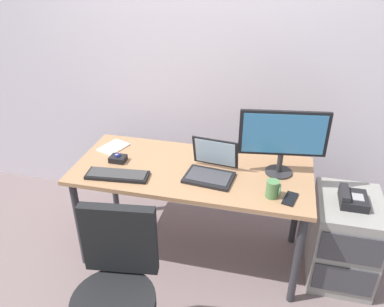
{
  "coord_description": "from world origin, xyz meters",
  "views": [
    {
      "loc": [
        0.52,
        -2.16,
        2.1
      ],
      "look_at": [
        0.0,
        0.0,
        0.86
      ],
      "focal_mm": 35.81,
      "sensor_mm": 36.0,
      "label": 1
    }
  ],
  "objects_px": {
    "laptop": "(211,168)",
    "paper_notepad": "(113,147)",
    "monitor_main": "(283,137)",
    "coffee_mug": "(273,189)",
    "file_cabinet": "(343,239)",
    "desk_phone": "(352,199)",
    "trackball_mouse": "(118,158)",
    "keyboard": "(117,175)",
    "cell_phone": "(290,199)",
    "office_chair": "(118,300)"
  },
  "relations": [
    {
      "from": "coffee_mug",
      "to": "paper_notepad",
      "type": "bearing_deg",
      "value": 163.36
    },
    {
      "from": "desk_phone",
      "to": "laptop",
      "type": "bearing_deg",
      "value": -175.8
    },
    {
      "from": "monitor_main",
      "to": "cell_phone",
      "type": "distance_m",
      "value": 0.4
    },
    {
      "from": "desk_phone",
      "to": "cell_phone",
      "type": "distance_m",
      "value": 0.46
    },
    {
      "from": "keyboard",
      "to": "file_cabinet",
      "type": "bearing_deg",
      "value": 9.28
    },
    {
      "from": "trackball_mouse",
      "to": "cell_phone",
      "type": "distance_m",
      "value": 1.2
    },
    {
      "from": "paper_notepad",
      "to": "cell_phone",
      "type": "distance_m",
      "value": 1.35
    },
    {
      "from": "office_chair",
      "to": "coffee_mug",
      "type": "bearing_deg",
      "value": 42.89
    },
    {
      "from": "monitor_main",
      "to": "laptop",
      "type": "distance_m",
      "value": 0.5
    },
    {
      "from": "monitor_main",
      "to": "coffee_mug",
      "type": "relative_size",
      "value": 5.06
    },
    {
      "from": "office_chair",
      "to": "paper_notepad",
      "type": "xyz_separation_m",
      "value": [
        -0.45,
        1.05,
        0.33
      ]
    },
    {
      "from": "keyboard",
      "to": "paper_notepad",
      "type": "xyz_separation_m",
      "value": [
        -0.19,
        0.37,
        -0.01
      ]
    },
    {
      "from": "keyboard",
      "to": "laptop",
      "type": "xyz_separation_m",
      "value": [
        0.59,
        0.16,
        0.04
      ]
    },
    {
      "from": "file_cabinet",
      "to": "paper_notepad",
      "type": "height_order",
      "value": "paper_notepad"
    },
    {
      "from": "monitor_main",
      "to": "trackball_mouse",
      "type": "height_order",
      "value": "monitor_main"
    },
    {
      "from": "laptop",
      "to": "cell_phone",
      "type": "distance_m",
      "value": 0.54
    },
    {
      "from": "laptop",
      "to": "trackball_mouse",
      "type": "distance_m",
      "value": 0.67
    },
    {
      "from": "desk_phone",
      "to": "monitor_main",
      "type": "relative_size",
      "value": 0.36
    },
    {
      "from": "file_cabinet",
      "to": "keyboard",
      "type": "xyz_separation_m",
      "value": [
        -1.51,
        -0.25,
        0.44
      ]
    },
    {
      "from": "laptop",
      "to": "paper_notepad",
      "type": "height_order",
      "value": "laptop"
    },
    {
      "from": "desk_phone",
      "to": "trackball_mouse",
      "type": "bearing_deg",
      "value": -178.52
    },
    {
      "from": "cell_phone",
      "to": "trackball_mouse",
      "type": "bearing_deg",
      "value": -174.29
    },
    {
      "from": "laptop",
      "to": "keyboard",
      "type": "bearing_deg",
      "value": -164.58
    },
    {
      "from": "desk_phone",
      "to": "paper_notepad",
      "type": "relative_size",
      "value": 0.96
    },
    {
      "from": "coffee_mug",
      "to": "laptop",
      "type": "bearing_deg",
      "value": 159.34
    },
    {
      "from": "office_chair",
      "to": "monitor_main",
      "type": "height_order",
      "value": "monitor_main"
    },
    {
      "from": "file_cabinet",
      "to": "keyboard",
      "type": "bearing_deg",
      "value": -170.72
    },
    {
      "from": "monitor_main",
      "to": "laptop",
      "type": "xyz_separation_m",
      "value": [
        -0.43,
        -0.13,
        -0.21
      ]
    },
    {
      "from": "keyboard",
      "to": "cell_phone",
      "type": "height_order",
      "value": "keyboard"
    },
    {
      "from": "desk_phone",
      "to": "trackball_mouse",
      "type": "distance_m",
      "value": 1.59
    },
    {
      "from": "office_chair",
      "to": "cell_phone",
      "type": "distance_m",
      "value": 1.14
    },
    {
      "from": "office_chair",
      "to": "monitor_main",
      "type": "bearing_deg",
      "value": 51.75
    },
    {
      "from": "monitor_main",
      "to": "keyboard",
      "type": "bearing_deg",
      "value": -163.9
    },
    {
      "from": "office_chair",
      "to": "laptop",
      "type": "height_order",
      "value": "laptop"
    },
    {
      "from": "monitor_main",
      "to": "trackball_mouse",
      "type": "relative_size",
      "value": 5.08
    },
    {
      "from": "laptop",
      "to": "trackball_mouse",
      "type": "bearing_deg",
      "value": 177.79
    },
    {
      "from": "file_cabinet",
      "to": "coffee_mug",
      "type": "height_order",
      "value": "coffee_mug"
    },
    {
      "from": "laptop",
      "to": "coffee_mug",
      "type": "bearing_deg",
      "value": -20.66
    },
    {
      "from": "office_chair",
      "to": "file_cabinet",
      "type": "bearing_deg",
      "value": 36.48
    },
    {
      "from": "coffee_mug",
      "to": "cell_phone",
      "type": "xyz_separation_m",
      "value": [
        0.11,
        -0.0,
        -0.05
      ]
    },
    {
      "from": "desk_phone",
      "to": "trackball_mouse",
      "type": "xyz_separation_m",
      "value": [
        -1.58,
        -0.04,
        0.11
      ]
    },
    {
      "from": "trackball_mouse",
      "to": "paper_notepad",
      "type": "bearing_deg",
      "value": 122.72
    },
    {
      "from": "file_cabinet",
      "to": "coffee_mug",
      "type": "relative_size",
      "value": 5.62
    },
    {
      "from": "desk_phone",
      "to": "keyboard",
      "type": "relative_size",
      "value": 0.47
    },
    {
      "from": "desk_phone",
      "to": "paper_notepad",
      "type": "bearing_deg",
      "value": 175.41
    },
    {
      "from": "file_cabinet",
      "to": "laptop",
      "type": "relative_size",
      "value": 1.84
    },
    {
      "from": "file_cabinet",
      "to": "cell_phone",
      "type": "height_order",
      "value": "cell_phone"
    },
    {
      "from": "file_cabinet",
      "to": "keyboard",
      "type": "distance_m",
      "value": 1.6
    },
    {
      "from": "monitor_main",
      "to": "paper_notepad",
      "type": "bearing_deg",
      "value": 176.73
    },
    {
      "from": "laptop",
      "to": "cell_phone",
      "type": "height_order",
      "value": "laptop"
    }
  ]
}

